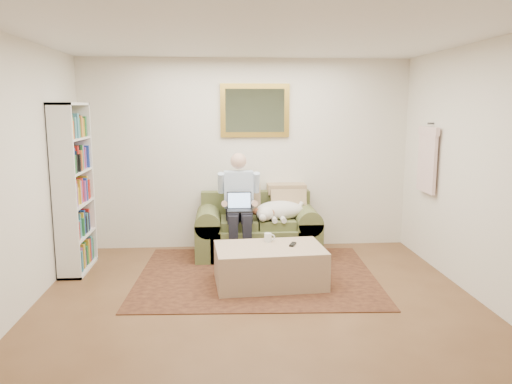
{
  "coord_description": "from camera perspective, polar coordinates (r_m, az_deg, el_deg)",
  "views": [
    {
      "loc": [
        -0.37,
        -4.36,
        1.96
      ],
      "look_at": [
        0.06,
        1.47,
        0.95
      ],
      "focal_mm": 35.0,
      "sensor_mm": 36.0,
      "label": 1
    }
  ],
  "objects": [
    {
      "name": "room_shell",
      "position": [
        4.77,
        0.28,
        1.86
      ],
      "size": [
        4.51,
        5.0,
        2.61
      ],
      "color": "brown",
      "rests_on": "ground"
    },
    {
      "name": "bookshelf",
      "position": [
        6.28,
        -20.14,
        0.4
      ],
      "size": [
        0.28,
        0.8,
        2.0
      ],
      "primitive_type": null,
      "color": "white",
      "rests_on": "room_shell"
    },
    {
      "name": "hanging_shirt",
      "position": [
        6.52,
        19.0,
        3.9
      ],
      "size": [
        0.06,
        0.52,
        0.9
      ],
      "primitive_type": null,
      "color": "#F6D1CB",
      "rests_on": "room_shell"
    },
    {
      "name": "wall_mirror",
      "position": [
        6.85,
        -0.13,
        9.3
      ],
      "size": [
        0.94,
        0.04,
        0.72
      ],
      "color": "gold",
      "rests_on": "room_shell"
    },
    {
      "name": "coffee_mug",
      "position": [
        5.72,
        1.37,
        -5.22
      ],
      "size": [
        0.08,
        0.08,
        0.1
      ],
      "primitive_type": "cylinder",
      "color": "white",
      "rests_on": "ottoman"
    },
    {
      "name": "ottoman",
      "position": [
        5.59,
        1.55,
        -8.41
      ],
      "size": [
        1.23,
        0.83,
        0.43
      ],
      "primitive_type": "cube",
      "rotation": [
        0.0,
        0.0,
        0.07
      ],
      "color": "tan",
      "rests_on": "room_shell"
    },
    {
      "name": "tv_remote",
      "position": [
        5.6,
        4.22,
        -5.98
      ],
      "size": [
        0.1,
        0.16,
        0.02
      ],
      "primitive_type": "cube",
      "rotation": [
        0.0,
        0.0,
        -0.38
      ],
      "color": "black",
      "rests_on": "ottoman"
    },
    {
      "name": "seated_man",
      "position": [
        6.4,
        -1.93,
        -1.74
      ],
      "size": [
        0.53,
        0.76,
        1.36
      ],
      "primitive_type": null,
      "color": "#8CABD8",
      "rests_on": "sofa"
    },
    {
      "name": "laptop",
      "position": [
        6.33,
        -1.91,
        -1.56
      ],
      "size": [
        0.31,
        0.25,
        0.23
      ],
      "color": "black",
      "rests_on": "seated_man"
    },
    {
      "name": "sleeping_dog",
      "position": [
        6.52,
        2.73,
        -2.08
      ],
      "size": [
        0.67,
        0.42,
        0.25
      ],
      "primitive_type": null,
      "color": "white",
      "rests_on": "sofa"
    },
    {
      "name": "rug",
      "position": [
        5.91,
        0.05,
        -9.5
      ],
      "size": [
        2.83,
        2.31,
        0.01
      ],
      "primitive_type": "cube",
      "rotation": [
        0.0,
        0.0,
        -0.05
      ],
      "color": "black",
      "rests_on": "room_shell"
    },
    {
      "name": "sofa",
      "position": [
        6.65,
        0.13,
        -4.84
      ],
      "size": [
        1.62,
        0.82,
        0.97
      ],
      "color": "#546435",
      "rests_on": "room_shell"
    }
  ]
}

